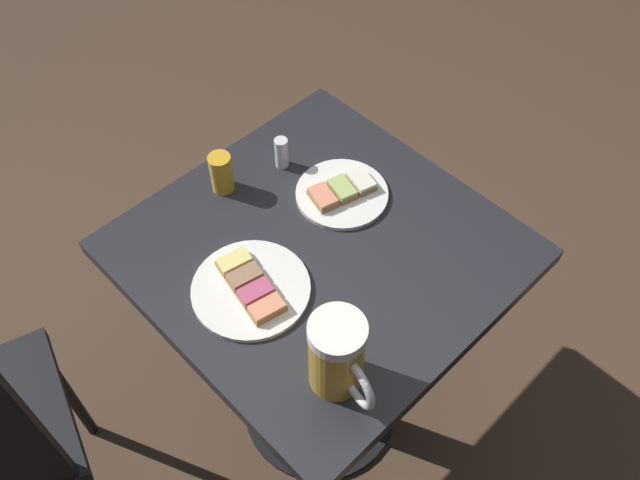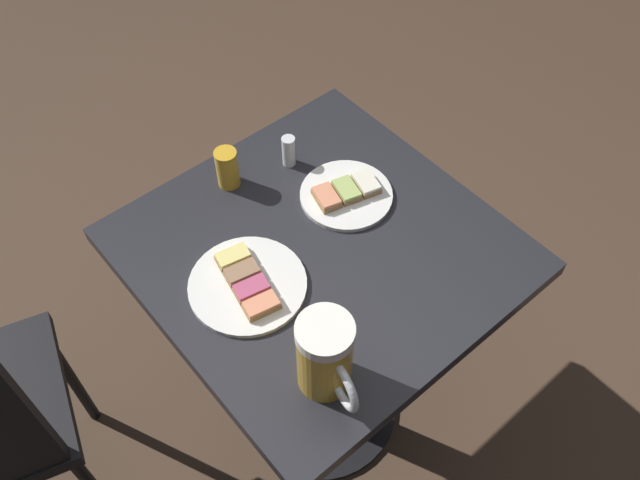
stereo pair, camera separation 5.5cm
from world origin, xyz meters
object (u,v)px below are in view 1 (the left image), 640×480
plate_far (342,192)px  beer_mug (338,356)px  plate_near (251,288)px  beer_glass_small (221,173)px  salt_shaker (282,153)px

plate_far → beer_mug: beer_mug is taller
plate_near → beer_mug: beer_mug is taller
plate_near → beer_mug: size_ratio=1.35×
plate_far → beer_glass_small: size_ratio=2.16×
plate_near → plate_far: size_ratio=1.16×
beer_mug → salt_shaker: bearing=148.1°
plate_near → salt_shaker: 0.34m
beer_mug → salt_shaker: (-0.45, 0.28, -0.05)m
plate_far → beer_glass_small: bearing=-139.3°
plate_far → salt_shaker: bearing=-169.1°
plate_far → salt_shaker: size_ratio=2.67×
salt_shaker → beer_mug: bearing=-31.9°
beer_glass_small → salt_shaker: (0.04, 0.14, -0.01)m
plate_far → salt_shaker: 0.16m
plate_near → beer_mug: bearing=-3.1°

